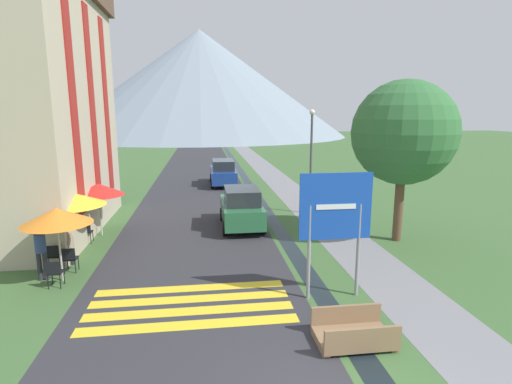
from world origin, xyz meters
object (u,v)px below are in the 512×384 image
(cafe_umbrella_front_orange, at_px, (57,216))
(streetlamp, at_px, (311,153))
(cafe_umbrella_middle_yellow, at_px, (70,199))
(person_seated_far, at_px, (69,246))
(tree_by_path, at_px, (404,133))
(hotel_building, at_px, (20,95))
(cafe_chair_far_left, at_px, (86,231))
(cafe_chair_near_right, at_px, (55,255))
(person_standing_terrace, at_px, (41,250))
(road_sign, at_px, (335,217))
(cafe_chair_near_left, at_px, (70,258))
(cafe_umbrella_rear_red, at_px, (99,189))
(parked_car_near, at_px, (242,208))
(cafe_chair_nearest, at_px, (54,271))
(parked_car_far, at_px, (223,172))
(footbridge, at_px, (354,333))

(cafe_umbrella_front_orange, xyz_separation_m, streetlamp, (9.80, 7.21, 1.05))
(cafe_umbrella_middle_yellow, distance_m, person_seated_far, 1.87)
(tree_by_path, bearing_deg, cafe_umbrella_middle_yellow, 179.06)
(hotel_building, distance_m, cafe_chair_far_left, 6.26)
(cafe_chair_near_right, distance_m, person_standing_terrace, 0.97)
(hotel_building, relative_size, road_sign, 3.04)
(road_sign, height_order, cafe_chair_near_left, road_sign)
(road_sign, bearing_deg, cafe_chair_near_left, 160.47)
(road_sign, height_order, cafe_chair_far_left, road_sign)
(cafe_umbrella_middle_yellow, xyz_separation_m, person_standing_terrace, (-0.19, -2.49, -1.06))
(hotel_building, relative_size, cafe_chair_far_left, 12.66)
(cafe_umbrella_middle_yellow, bearing_deg, cafe_umbrella_rear_red, 76.56)
(cafe_umbrella_front_orange, height_order, cafe_umbrella_rear_red, cafe_umbrella_front_orange)
(parked_car_near, height_order, tree_by_path, tree_by_path)
(parked_car_near, xyz_separation_m, cafe_chair_near_left, (-6.01, -4.49, -0.39))
(person_standing_terrace, bearing_deg, cafe_umbrella_rear_red, 81.45)
(cafe_chair_far_left, distance_m, cafe_umbrella_middle_yellow, 1.83)
(road_sign, relative_size, cafe_chair_nearest, 4.17)
(parked_car_far, xyz_separation_m, tree_by_path, (6.35, -13.52, 3.42))
(footbridge, distance_m, person_standing_terrace, 9.48)
(road_sign, distance_m, cafe_chair_far_left, 10.18)
(cafe_chair_far_left, height_order, cafe_chair_near_left, same)
(cafe_chair_nearest, relative_size, cafe_umbrella_front_orange, 0.37)
(cafe_chair_nearest, relative_size, person_standing_terrace, 0.50)
(person_seated_far, distance_m, streetlamp, 11.83)
(cafe_umbrella_middle_yellow, bearing_deg, footbridge, -41.21)
(road_sign, xyz_separation_m, cafe_umbrella_front_orange, (-7.92, 2.17, -0.28))
(parked_car_far, height_order, cafe_umbrella_front_orange, cafe_umbrella_front_orange)
(footbridge, xyz_separation_m, cafe_chair_near_right, (-8.19, 5.43, 0.29))
(hotel_building, height_order, person_seated_far, hotel_building)
(streetlamp, bearing_deg, parked_car_near, -150.69)
(streetlamp, bearing_deg, person_standing_terrace, -145.76)
(hotel_building, height_order, cafe_umbrella_front_orange, hotel_building)
(parked_car_near, distance_m, parked_car_far, 10.82)
(road_sign, height_order, cafe_umbrella_front_orange, road_sign)
(cafe_umbrella_middle_yellow, distance_m, person_standing_terrace, 2.71)
(person_seated_far, height_order, tree_by_path, tree_by_path)
(hotel_building, height_order, parked_car_far, hotel_building)
(cafe_chair_near_right, xyz_separation_m, cafe_umbrella_front_orange, (0.53, -0.97, 1.55))
(parked_car_near, relative_size, cafe_chair_near_left, 4.57)
(person_seated_far, bearing_deg, person_standing_terrace, -108.65)
(road_sign, distance_m, person_seated_far, 9.00)
(footbridge, distance_m, cafe_chair_near_left, 9.15)
(parked_car_far, xyz_separation_m, cafe_umbrella_front_orange, (-5.79, -15.93, 1.15))
(cafe_chair_near_right, height_order, cafe_umbrella_rear_red, cafe_umbrella_rear_red)
(hotel_building, relative_size, tree_by_path, 1.69)
(cafe_umbrella_rear_red, bearing_deg, parked_car_far, 63.11)
(cafe_chair_far_left, bearing_deg, footbridge, -44.73)
(cafe_umbrella_front_orange, relative_size, person_standing_terrace, 1.37)
(cafe_umbrella_middle_yellow, relative_size, tree_by_path, 0.39)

